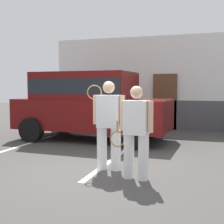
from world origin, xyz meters
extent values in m
plane|color=#423F3D|center=(0.00, 0.00, 0.00)|extent=(40.00, 40.00, 0.00)
cube|color=silver|center=(-2.87, 1.50, 0.00)|extent=(0.12, 4.40, 0.01)
cube|color=silver|center=(0.00, 1.50, 0.00)|extent=(0.12, 4.40, 0.01)
cube|color=white|center=(0.00, 6.49, 1.77)|extent=(8.23, 0.30, 3.54)
cube|color=#4C4C51|center=(0.00, 6.29, 0.55)|extent=(6.91, 0.10, 1.10)
cube|color=brown|center=(0.39, 6.27, 1.05)|extent=(0.90, 0.06, 2.10)
cube|color=#590C0C|center=(-1.34, 3.23, 0.80)|extent=(4.66, 2.04, 0.90)
cube|color=#590C0C|center=(-1.59, 3.24, 1.65)|extent=(2.95, 1.85, 0.80)
cube|color=black|center=(-1.59, 3.24, 1.63)|extent=(2.90, 1.87, 0.44)
cylinder|color=black|center=(0.24, 4.13, 0.36)|extent=(0.73, 0.28, 0.72)
cylinder|color=black|center=(0.18, 2.24, 0.36)|extent=(0.73, 0.28, 0.72)
cylinder|color=black|center=(-2.86, 4.23, 0.36)|extent=(0.73, 0.28, 0.72)
cylinder|color=black|center=(-2.92, 2.33, 0.36)|extent=(0.73, 0.28, 0.72)
cylinder|color=white|center=(0.33, 0.23, 0.42)|extent=(0.20, 0.20, 0.84)
cylinder|color=white|center=(0.05, 0.23, 0.42)|extent=(0.20, 0.20, 0.84)
cube|color=silver|center=(0.19, 0.23, 1.15)|extent=(0.43, 0.27, 0.62)
sphere|color=beige|center=(0.19, 0.23, 1.61)|extent=(0.23, 0.23, 0.23)
cylinder|color=beige|center=(0.46, 0.23, 1.18)|extent=(0.11, 0.11, 0.57)
cylinder|color=beige|center=(-0.08, 0.23, 1.18)|extent=(0.11, 0.11, 0.57)
torus|color=olive|center=(-0.12, 0.28, 1.51)|extent=(0.29, 0.11, 0.29)
cylinder|color=olive|center=(-0.12, 0.28, 1.28)|extent=(0.03, 0.03, 0.20)
cylinder|color=white|center=(0.97, -0.20, 0.40)|extent=(0.19, 0.19, 0.79)
cylinder|color=white|center=(0.70, -0.17, 0.40)|extent=(0.19, 0.19, 0.79)
cube|color=white|center=(0.84, -0.19, 1.09)|extent=(0.43, 0.30, 0.59)
sphere|color=beige|center=(0.84, -0.19, 1.53)|extent=(0.22, 0.22, 0.22)
cylinder|color=beige|center=(1.09, -0.22, 1.11)|extent=(0.10, 0.10, 0.54)
cylinder|color=beige|center=(0.58, -0.16, 1.11)|extent=(0.10, 0.10, 0.54)
torus|color=olive|center=(0.46, -0.09, 0.67)|extent=(0.37, 0.07, 0.37)
cylinder|color=olive|center=(0.46, -0.09, 0.91)|extent=(0.03, 0.03, 0.20)
camera|label=1|loc=(2.06, -5.29, 1.63)|focal=48.67mm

